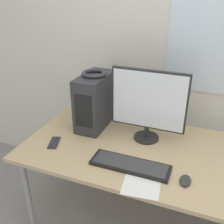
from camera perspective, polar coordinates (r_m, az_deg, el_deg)
The scene contains 9 objects.
wall_back at distance 2.11m, azimuth 19.83°, elevation 13.47°, with size 8.00×0.07×2.70m.
desk at distance 1.83m, azimuth 15.53°, elevation -10.59°, with size 2.23×0.90×0.73m.
pc_tower at distance 2.03m, azimuth -3.76°, elevation 2.36°, with size 0.19×0.39×0.42m.
headphones at distance 1.95m, azimuth -3.94°, elevation 8.39°, with size 0.18×0.18×0.03m.
monitor_main at distance 1.82m, azimuth 7.94°, elevation 1.91°, with size 0.53×0.18×0.52m.
keyboard at distance 1.67m, azimuth 3.97°, elevation -11.41°, with size 0.50×0.16×0.02m.
mouse at distance 1.61m, azimuth 15.66°, elevation -14.15°, with size 0.06×0.10×0.03m.
cell_phone at distance 1.93m, azimuth -12.47°, elevation -6.53°, with size 0.11×0.16×0.01m.
paper_sheet_left at distance 1.59m, azimuth 6.68°, elevation -14.41°, with size 0.25×0.32×0.00m.
Camera 1 is at (0.07, -1.04, 1.76)m, focal length 42.00 mm.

